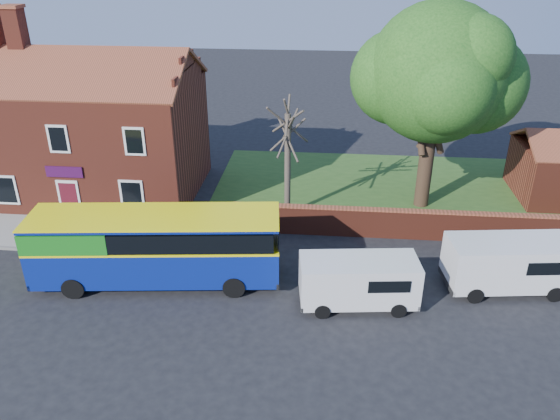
# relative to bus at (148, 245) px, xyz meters

# --- Properties ---
(ground) EXTENTS (120.00, 120.00, 0.00)m
(ground) POSITION_rel_bus_xyz_m (0.85, -1.98, -1.85)
(ground) COLOR black
(ground) RESTS_ON ground
(pavement) EXTENTS (18.00, 3.50, 0.12)m
(pavement) POSITION_rel_bus_xyz_m (-6.15, 3.77, -1.79)
(pavement) COLOR gray
(pavement) RESTS_ON ground
(kerb) EXTENTS (18.00, 0.15, 0.14)m
(kerb) POSITION_rel_bus_xyz_m (-6.15, 2.02, -1.78)
(kerb) COLOR slate
(kerb) RESTS_ON ground
(grass_strip) EXTENTS (26.00, 12.00, 0.04)m
(grass_strip) POSITION_rel_bus_xyz_m (13.85, 11.02, -1.83)
(grass_strip) COLOR #426B28
(grass_strip) RESTS_ON ground
(shop_building) EXTENTS (12.30, 8.13, 10.50)m
(shop_building) POSITION_rel_bus_xyz_m (-6.17, 9.51, 1.57)
(shop_building) COLOR maroon
(shop_building) RESTS_ON ground
(boundary_wall) EXTENTS (22.00, 0.38, 1.60)m
(boundary_wall) POSITION_rel_bus_xyz_m (13.85, 5.02, -1.03)
(boundary_wall) COLOR maroon
(boundary_wall) RESTS_ON ground
(bus) EXTENTS (10.91, 3.81, 3.25)m
(bus) POSITION_rel_bus_xyz_m (0.00, 0.00, 0.00)
(bus) COLOR navy
(bus) RESTS_ON ground
(van_near) EXTENTS (5.01, 2.47, 2.11)m
(van_near) POSITION_rel_bus_xyz_m (9.10, -0.91, -0.66)
(van_near) COLOR white
(van_near) RESTS_ON ground
(van_far) EXTENTS (5.53, 2.76, 2.33)m
(van_far) POSITION_rel_bus_xyz_m (15.59, 0.85, -0.54)
(van_far) COLOR white
(van_far) RESTS_ON ground
(large_tree) EXTENTS (9.20, 7.28, 11.22)m
(large_tree) POSITION_rel_bus_xyz_m (13.16, 9.26, 5.50)
(large_tree) COLOR black
(large_tree) RESTS_ON ground
(bare_tree) EXTENTS (2.37, 2.82, 6.32)m
(bare_tree) POSITION_rel_bus_xyz_m (5.50, 7.10, 1.40)
(bare_tree) COLOR #4C4238
(bare_tree) RESTS_ON ground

